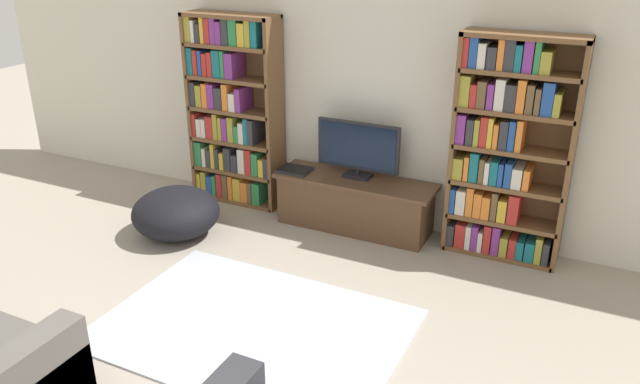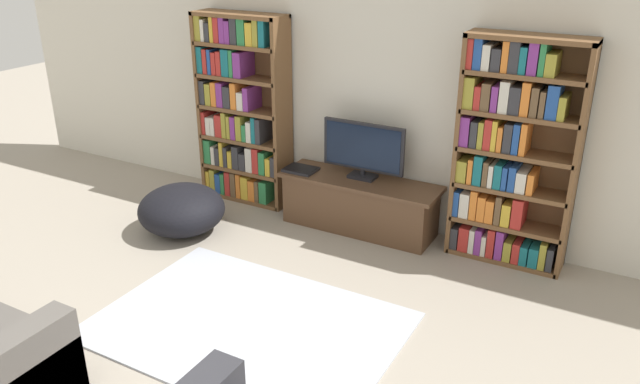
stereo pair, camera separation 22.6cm
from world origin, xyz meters
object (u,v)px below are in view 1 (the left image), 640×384
object	(u,v)px
beanbag_ottoman	(176,213)
tv_stand	(355,203)
bookshelf_right	(505,150)
television	(358,148)
bookshelf_left	(233,112)
laptop	(295,170)

from	to	relation	value
beanbag_ottoman	tv_stand	bearing A→B (deg)	31.14
bookshelf_right	television	distance (m)	1.25
television	beanbag_ottoman	xyz separation A→B (m)	(-1.36, -0.87, -0.53)
bookshelf_left	beanbag_ottoman	distance (m)	1.15
television	tv_stand	bearing A→B (deg)	-90.00
bookshelf_left	tv_stand	size ratio (longest dim) A/B	1.26
tv_stand	television	bearing A→B (deg)	90.00
laptop	tv_stand	bearing A→B (deg)	6.64
bookshelf_left	bookshelf_right	bearing A→B (deg)	0.04
laptop	television	bearing A→B (deg)	11.66
bookshelf_left	laptop	xyz separation A→B (m)	(0.76, -0.16, -0.41)
television	beanbag_ottoman	bearing A→B (deg)	-147.30
television	laptop	distance (m)	0.64
bookshelf_left	bookshelf_right	distance (m)	2.57
bookshelf_right	tv_stand	bearing A→B (deg)	-175.38
laptop	beanbag_ottoman	xyz separation A→B (m)	(-0.79, -0.76, -0.28)
bookshelf_left	tv_stand	world-z (taller)	bookshelf_left
bookshelf_right	tv_stand	size ratio (longest dim) A/B	1.26
bookshelf_left	television	distance (m)	1.34
television	beanbag_ottoman	distance (m)	1.70
laptop	beanbag_ottoman	bearing A→B (deg)	-136.25
tv_stand	laptop	world-z (taller)	laptop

